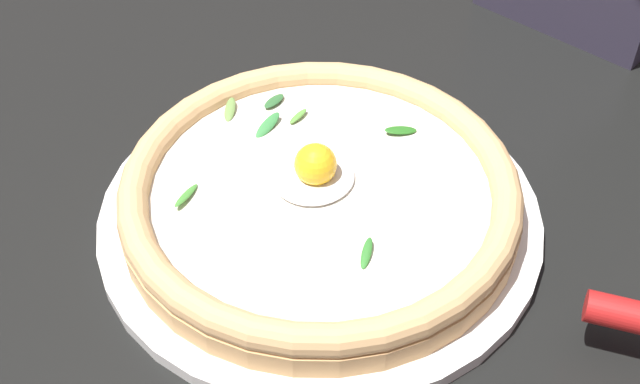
% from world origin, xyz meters
% --- Properties ---
extents(ground_plane, '(2.40, 2.40, 0.03)m').
position_xyz_m(ground_plane, '(0.00, 0.00, -0.01)').
color(ground_plane, black).
rests_on(ground_plane, ground).
extents(pizza_plate, '(0.35, 0.35, 0.01)m').
position_xyz_m(pizza_plate, '(-0.01, 0.01, 0.01)').
color(pizza_plate, white).
rests_on(pizza_plate, ground).
extents(pizza, '(0.31, 0.31, 0.06)m').
position_xyz_m(pizza, '(-0.01, 0.01, 0.03)').
color(pizza, tan).
rests_on(pizza, pizza_plate).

